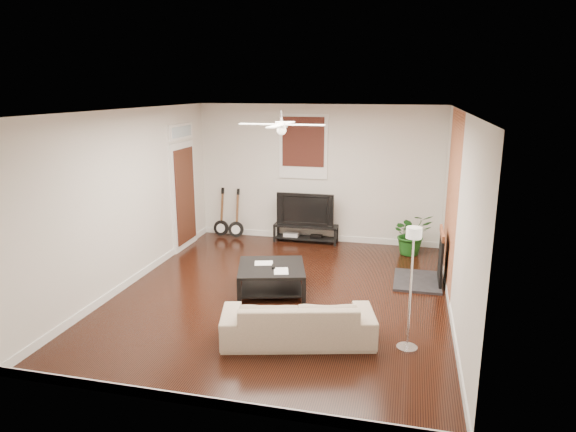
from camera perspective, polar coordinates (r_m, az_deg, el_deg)
name	(u,v)px	position (r m, az deg, el deg)	size (l,w,h in m)	color
room	(282,206)	(7.58, -0.71, 1.12)	(5.01, 6.01, 2.81)	black
brick_accent	(452,200)	(8.36, 17.84, 1.66)	(0.02, 2.20, 2.80)	#B15E39
fireplace	(428,256)	(8.58, 15.45, -4.36)	(0.80, 1.10, 0.92)	black
window_back	(303,147)	(10.41, 1.72, 7.75)	(1.00, 0.06, 1.30)	#340E0E
door_left	(184,186)	(10.18, -11.58, 3.34)	(0.08, 1.00, 2.50)	white
tv_stand	(306,233)	(10.55, 2.00, -1.96)	(1.31, 0.35, 0.37)	black
tv	(306,209)	(10.43, 2.05, 0.84)	(1.17, 0.15, 0.68)	black
coffee_table	(271,279)	(8.01, -1.87, -7.06)	(1.01, 1.01, 0.43)	black
sofa	(298,320)	(6.52, 1.11, -11.56)	(1.90, 0.74, 0.56)	tan
floor_lamp	(410,290)	(6.29, 13.55, -8.01)	(0.26, 0.26, 1.56)	silver
potted_plant	(412,234)	(10.00, 13.67, -1.93)	(0.73, 0.64, 0.81)	#195317
guitar_left	(221,213)	(10.94, -7.55, 0.37)	(0.33, 0.23, 1.05)	black
guitar_right	(236,214)	(10.79, -5.87, 0.23)	(0.33, 0.23, 1.05)	black
ceiling_fan	(281,124)	(7.40, -0.74, 10.21)	(1.24, 1.24, 0.32)	white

